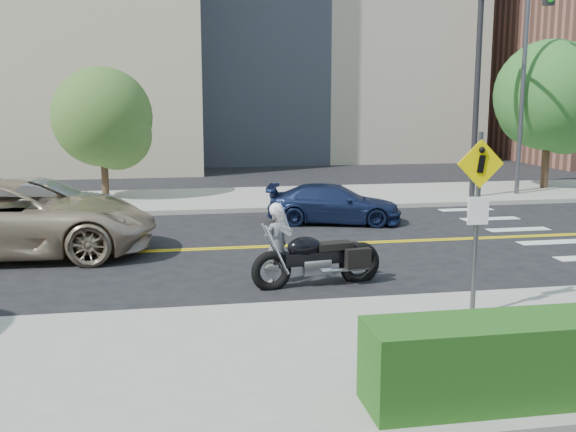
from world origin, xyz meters
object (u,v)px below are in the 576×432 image
(suv, at_px, (15,218))
(parked_car_silver, at_px, (41,207))
(pedestrian_sign, at_px, (478,207))
(parked_car_blue, at_px, (334,204))
(motorcyclist, at_px, (276,243))
(motorcycle, at_px, (318,246))

(suv, distance_m, parked_car_silver, 2.72)
(pedestrian_sign, relative_size, parked_car_blue, 0.76)
(motorcyclist, relative_size, parked_car_silver, 0.37)
(parked_car_silver, bearing_deg, parked_car_blue, -87.45)
(suv, relative_size, parked_car_blue, 1.64)
(motorcyclist, bearing_deg, parked_car_blue, -142.40)
(motorcycle, xyz_separation_m, parked_car_silver, (-6.29, 6.37, -0.07))
(motorcycle, bearing_deg, suv, 141.06)
(pedestrian_sign, height_order, suv, pedestrian_sign)
(parked_car_silver, xyz_separation_m, parked_car_blue, (8.22, 0.00, -0.16))
(suv, bearing_deg, motorcyclist, -118.60)
(motorcyclist, bearing_deg, motorcycle, 130.22)
(motorcycle, height_order, parked_car_blue, motorcycle)
(motorcyclist, xyz_separation_m, parked_car_silver, (-5.51, 6.06, -0.09))
(pedestrian_sign, distance_m, suv, 10.61)
(pedestrian_sign, distance_m, motorcycle, 3.58)
(motorcycle, xyz_separation_m, parked_car_blue, (1.93, 6.37, -0.23))
(motorcycle, xyz_separation_m, suv, (-6.40, 3.66, 0.10))
(motorcyclist, relative_size, motorcycle, 0.62)
(motorcycle, relative_size, parked_car_blue, 0.67)
(pedestrian_sign, relative_size, parked_car_silver, 0.68)
(pedestrian_sign, bearing_deg, motorcycle, 125.97)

